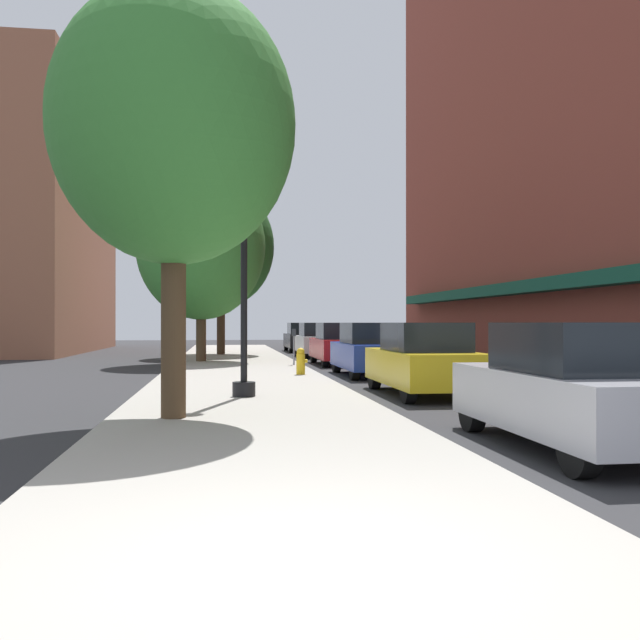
# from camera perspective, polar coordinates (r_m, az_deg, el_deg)

# --- Properties ---
(ground_plane) EXTENTS (90.00, 90.00, 0.00)m
(ground_plane) POSITION_cam_1_polar(r_m,az_deg,el_deg) (23.05, 3.38, -4.35)
(ground_plane) COLOR #2D2D30
(sidewalk_slab) EXTENTS (4.80, 50.00, 0.12)m
(sidewalk_slab) POSITION_cam_1_polar(r_m,az_deg,el_deg) (23.60, -6.70, -4.10)
(sidewalk_slab) COLOR #A8A399
(sidewalk_slab) RESTS_ON ground
(building_right_brick) EXTENTS (6.80, 40.00, 24.40)m
(building_right_brick) POSITION_cam_1_polar(r_m,az_deg,el_deg) (32.50, 22.29, 18.68)
(building_right_brick) COLOR brown
(building_right_brick) RESTS_ON ground
(building_far_background) EXTENTS (6.80, 18.00, 14.84)m
(building_far_background) POSITION_cam_1_polar(r_m,az_deg,el_deg) (43.22, -22.16, 7.43)
(building_far_background) COLOR #9E6047
(building_far_background) RESTS_ON ground
(lamppost) EXTENTS (0.48, 0.48, 5.90)m
(lamppost) POSITION_cam_1_polar(r_m,az_deg,el_deg) (14.66, -6.25, 5.83)
(lamppost) COLOR black
(lamppost) RESTS_ON sidewalk_slab
(fire_hydrant) EXTENTS (0.33, 0.26, 0.79)m
(fire_hydrant) POSITION_cam_1_polar(r_m,az_deg,el_deg) (20.69, -1.58, -3.38)
(fire_hydrant) COLOR gold
(fire_hydrant) RESTS_ON sidewalk_slab
(parking_meter_near) EXTENTS (0.14, 0.09, 1.31)m
(parking_meter_near) POSITION_cam_1_polar(r_m,az_deg,el_deg) (25.40, -2.16, -1.82)
(parking_meter_near) COLOR slate
(parking_meter_near) RESTS_ON sidewalk_slab
(tree_near) EXTENTS (3.96, 3.96, 7.03)m
(tree_near) POSITION_cam_1_polar(r_m,az_deg,el_deg) (11.92, -11.91, 15.30)
(tree_near) COLOR #4C3823
(tree_near) RESTS_ON sidewalk_slab
(tree_mid) EXTENTS (5.12, 5.12, 7.55)m
(tree_mid) POSITION_cam_1_polar(r_m,az_deg,el_deg) (28.33, -9.72, 5.97)
(tree_mid) COLOR #4C3823
(tree_mid) RESTS_ON sidewalk_slab
(tree_far) EXTENTS (5.19, 5.19, 8.25)m
(tree_far) POSITION_cam_1_polar(r_m,az_deg,el_deg) (34.48, -8.12, 5.97)
(tree_far) COLOR #422D1E
(tree_far) RESTS_ON sidewalk_slab
(car_silver) EXTENTS (1.80, 4.30, 1.66)m
(car_silver) POSITION_cam_1_polar(r_m,az_deg,el_deg) (9.68, 20.12, -5.24)
(car_silver) COLOR black
(car_silver) RESTS_ON ground
(car_yellow) EXTENTS (1.80, 4.30, 1.66)m
(car_yellow) POSITION_cam_1_polar(r_m,az_deg,el_deg) (16.03, 8.48, -3.26)
(car_yellow) COLOR black
(car_yellow) RESTS_ON ground
(car_blue) EXTENTS (1.80, 4.30, 1.66)m
(car_blue) POSITION_cam_1_polar(r_m,az_deg,el_deg) (21.67, 4.09, -2.47)
(car_blue) COLOR black
(car_blue) RESTS_ON ground
(car_red) EXTENTS (1.80, 4.30, 1.66)m
(car_red) POSITION_cam_1_polar(r_m,az_deg,el_deg) (27.37, 1.54, -2.00)
(car_red) COLOR black
(car_red) RESTS_ON ground
(car_white) EXTENTS (1.80, 4.30, 1.66)m
(car_white) POSITION_cam_1_polar(r_m,az_deg,el_deg) (33.48, -0.22, -1.68)
(car_white) COLOR black
(car_white) RESTS_ON ground
(car_black) EXTENTS (1.80, 4.30, 1.66)m
(car_black) POSITION_cam_1_polar(r_m,az_deg,el_deg) (39.78, -1.46, -1.45)
(car_black) COLOR black
(car_black) RESTS_ON ground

